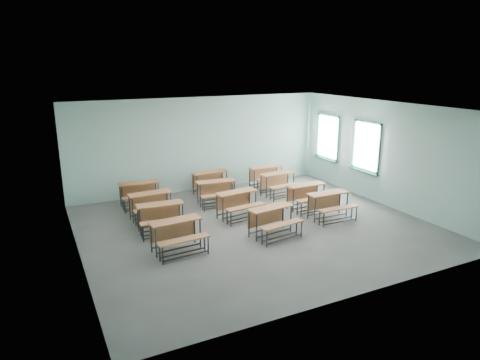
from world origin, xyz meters
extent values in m
cube|color=slate|center=(0.00, 0.00, -0.01)|extent=(9.00, 8.00, 0.02)
cube|color=white|center=(0.00, 0.00, 3.21)|extent=(9.00, 8.00, 0.02)
cube|color=#A6CFC6|center=(0.00, 4.01, 1.60)|extent=(9.00, 0.02, 3.20)
cube|color=#A6CFC6|center=(0.00, -4.01, 1.60)|extent=(9.00, 0.02, 3.20)
cube|color=#A6CFC6|center=(-4.51, 0.00, 1.60)|extent=(0.02, 8.00, 3.20)
cube|color=#A6CFC6|center=(4.51, 0.00, 1.60)|extent=(0.02, 8.00, 3.20)
cube|color=#1A4A45|center=(4.47, 2.80, 0.93)|extent=(0.06, 1.20, 0.06)
cube|color=#1A4A45|center=(4.47, 2.80, 2.47)|extent=(0.06, 1.20, 0.06)
cube|color=#1A4A45|center=(4.47, 2.23, 1.70)|extent=(0.06, 0.06, 1.60)
cube|color=#1A4A45|center=(4.47, 3.37, 1.70)|extent=(0.06, 0.06, 1.60)
cube|color=#1A4A45|center=(4.47, 2.80, 1.70)|extent=(0.04, 0.04, 1.48)
cube|color=#1A4A45|center=(4.47, 2.80, 1.70)|extent=(0.04, 1.08, 0.04)
cube|color=#1A4A45|center=(4.43, 2.80, 0.87)|extent=(0.14, 1.28, 0.04)
cube|color=white|center=(4.50, 2.80, 1.70)|extent=(0.01, 1.08, 1.48)
cube|color=#1A4A45|center=(4.47, 0.80, 0.93)|extent=(0.06, 1.20, 0.06)
cube|color=#1A4A45|center=(4.47, 0.80, 2.47)|extent=(0.06, 1.20, 0.06)
cube|color=#1A4A45|center=(4.47, 0.23, 1.70)|extent=(0.06, 0.06, 1.60)
cube|color=#1A4A45|center=(4.47, 1.37, 1.70)|extent=(0.06, 0.06, 1.60)
cube|color=#1A4A45|center=(4.47, 0.80, 1.70)|extent=(0.04, 0.04, 1.48)
cube|color=#1A4A45|center=(4.47, 0.80, 1.70)|extent=(0.04, 1.08, 0.04)
cube|color=#1A4A45|center=(4.43, 0.80, 0.87)|extent=(0.14, 1.28, 0.04)
cube|color=white|center=(4.50, 0.80, 1.70)|extent=(0.01, 1.08, 1.48)
cube|color=#B0693F|center=(-2.39, -0.49, 0.74)|extent=(1.24, 0.49, 0.04)
cube|color=#B0693F|center=(-2.41, -0.30, 0.43)|extent=(1.15, 0.11, 0.42)
cylinder|color=#333537|center=(-2.93, -0.69, 0.36)|extent=(0.04, 0.04, 0.72)
cylinder|color=#333537|center=(-1.83, -0.61, 0.36)|extent=(0.04, 0.04, 0.72)
cylinder|color=#333537|center=(-2.96, -0.37, 0.36)|extent=(0.04, 0.04, 0.72)
cylinder|color=#333537|center=(-1.85, -0.28, 0.36)|extent=(0.04, 0.04, 0.72)
cube|color=#333537|center=(-2.38, -0.65, 0.10)|extent=(1.11, 0.11, 0.03)
cube|color=#333537|center=(-2.40, -0.32, 0.10)|extent=(1.11, 0.11, 0.03)
cube|color=#B0693F|center=(-2.36, -0.97, 0.44)|extent=(1.23, 0.34, 0.04)
cylinder|color=#333537|center=(-2.90, -1.11, 0.21)|extent=(0.04, 0.04, 0.42)
cylinder|color=#333537|center=(-1.79, -1.02, 0.21)|extent=(0.04, 0.04, 0.42)
cylinder|color=#333537|center=(-2.92, -0.91, 0.21)|extent=(0.04, 0.04, 0.42)
cylinder|color=#333537|center=(-1.81, -0.83, 0.21)|extent=(0.04, 0.04, 0.42)
cube|color=#333537|center=(-2.35, -1.06, 0.08)|extent=(1.11, 0.11, 0.03)
cube|color=#333537|center=(-2.36, -0.87, 0.08)|extent=(1.11, 0.11, 0.03)
cube|color=#B0693F|center=(0.08, -0.67, 0.74)|extent=(1.26, 0.57, 0.04)
cube|color=#B0693F|center=(0.05, -0.48, 0.43)|extent=(1.14, 0.18, 0.42)
cylinder|color=#333537|center=(-0.45, -0.90, 0.36)|extent=(0.04, 0.04, 0.72)
cylinder|color=#333537|center=(0.65, -0.75, 0.36)|extent=(0.04, 0.04, 0.72)
cylinder|color=#333537|center=(-0.50, -0.58, 0.36)|extent=(0.04, 0.04, 0.72)
cylinder|color=#333537|center=(0.60, -0.43, 0.36)|extent=(0.04, 0.04, 0.72)
cube|color=#333537|center=(0.10, -0.83, 0.10)|extent=(1.10, 0.18, 0.03)
cube|color=#333537|center=(0.05, -0.51, 0.10)|extent=(1.10, 0.18, 0.03)
cube|color=#B0693F|center=(0.14, -1.15, 0.44)|extent=(1.24, 0.41, 0.04)
cylinder|color=#333537|center=(-0.40, -1.32, 0.21)|extent=(0.04, 0.04, 0.42)
cylinder|color=#333537|center=(0.71, -1.17, 0.21)|extent=(0.04, 0.04, 0.42)
cylinder|color=#333537|center=(-0.42, -1.13, 0.21)|extent=(0.04, 0.04, 0.42)
cylinder|color=#333537|center=(0.68, -0.98, 0.21)|extent=(0.04, 0.04, 0.42)
cube|color=#333537|center=(0.16, -1.24, 0.08)|extent=(1.10, 0.18, 0.03)
cube|color=#333537|center=(0.13, -1.05, 0.08)|extent=(1.10, 0.18, 0.03)
cube|color=#B0693F|center=(2.17, -0.31, 0.74)|extent=(1.22, 0.42, 0.04)
cube|color=#B0693F|center=(2.18, -0.12, 0.43)|extent=(1.15, 0.03, 0.42)
cylinder|color=#333537|center=(1.62, -0.46, 0.36)|extent=(0.04, 0.04, 0.72)
cylinder|color=#333537|center=(2.73, -0.48, 0.36)|extent=(0.04, 0.04, 0.72)
cylinder|color=#333537|center=(1.62, -0.14, 0.36)|extent=(0.04, 0.04, 0.72)
cylinder|color=#333537|center=(2.73, -0.15, 0.36)|extent=(0.04, 0.04, 0.72)
cube|color=#333537|center=(2.17, -0.47, 0.10)|extent=(1.11, 0.04, 0.03)
cube|color=#333537|center=(2.18, -0.15, 0.10)|extent=(1.11, 0.04, 0.03)
cube|color=#B0693F|center=(2.17, -0.79, 0.44)|extent=(1.21, 0.27, 0.04)
cylinder|color=#333537|center=(1.61, -0.88, 0.21)|extent=(0.04, 0.04, 0.42)
cylinder|color=#333537|center=(2.72, -0.90, 0.21)|extent=(0.04, 0.04, 0.42)
cylinder|color=#333537|center=(1.61, -0.69, 0.21)|extent=(0.04, 0.04, 0.42)
cylinder|color=#333537|center=(2.73, -0.70, 0.21)|extent=(0.04, 0.04, 0.42)
cube|color=#333537|center=(2.17, -0.89, 0.08)|extent=(1.11, 0.04, 0.03)
cube|color=#333537|center=(2.17, -0.70, 0.08)|extent=(1.11, 0.04, 0.03)
cube|color=#B0693F|center=(-2.38, 0.84, 0.74)|extent=(1.24, 0.50, 0.04)
cube|color=#B0693F|center=(-2.37, 1.03, 0.43)|extent=(1.15, 0.11, 0.42)
cylinder|color=#333537|center=(-2.95, 0.72, 0.36)|extent=(0.04, 0.04, 0.72)
cylinder|color=#333537|center=(-1.84, 0.64, 0.36)|extent=(0.04, 0.04, 0.72)
cylinder|color=#333537|center=(-2.92, 1.05, 0.36)|extent=(0.04, 0.04, 0.72)
cylinder|color=#333537|center=(-1.82, 0.96, 0.36)|extent=(0.04, 0.04, 0.72)
cube|color=#333537|center=(-2.39, 0.68, 0.10)|extent=(1.11, 0.12, 0.03)
cube|color=#333537|center=(-2.37, 1.00, 0.10)|extent=(1.11, 0.12, 0.03)
cube|color=#B0693F|center=(-2.42, 0.36, 0.44)|extent=(1.23, 0.35, 0.04)
cylinder|color=#333537|center=(-2.98, 0.31, 0.21)|extent=(0.04, 0.04, 0.42)
cylinder|color=#333537|center=(-1.87, 0.22, 0.21)|extent=(0.04, 0.04, 0.42)
cylinder|color=#333537|center=(-2.97, 0.50, 0.21)|extent=(0.04, 0.04, 0.42)
cylinder|color=#333537|center=(-1.86, 0.41, 0.21)|extent=(0.04, 0.04, 0.42)
cube|color=#333537|center=(-2.43, 0.26, 0.08)|extent=(1.11, 0.12, 0.03)
cube|color=#333537|center=(-2.41, 0.45, 0.08)|extent=(1.11, 0.12, 0.03)
cube|color=#B0693F|center=(-0.11, 0.94, 0.74)|extent=(1.25, 0.54, 0.04)
cube|color=#B0693F|center=(-0.14, 1.12, 0.43)|extent=(1.15, 0.16, 0.42)
cylinder|color=#333537|center=(-0.65, 0.71, 0.36)|extent=(0.04, 0.04, 0.72)
cylinder|color=#333537|center=(0.46, 0.84, 0.36)|extent=(0.04, 0.04, 0.72)
cylinder|color=#333537|center=(-0.68, 1.03, 0.36)|extent=(0.04, 0.04, 0.72)
cylinder|color=#333537|center=(0.42, 1.16, 0.36)|extent=(0.04, 0.04, 0.72)
cube|color=#333537|center=(-0.09, 0.78, 0.10)|extent=(1.11, 0.16, 0.03)
cube|color=#333537|center=(-0.13, 1.10, 0.10)|extent=(1.11, 0.16, 0.03)
cube|color=#B0693F|center=(-0.06, 0.46, 0.44)|extent=(1.23, 0.39, 0.04)
cylinder|color=#333537|center=(-0.60, 0.29, 0.21)|extent=(0.04, 0.04, 0.42)
cylinder|color=#333537|center=(0.51, 0.43, 0.21)|extent=(0.04, 0.04, 0.42)
cylinder|color=#333537|center=(-0.62, 0.49, 0.21)|extent=(0.04, 0.04, 0.42)
cylinder|color=#333537|center=(0.48, 0.62, 0.21)|extent=(0.04, 0.04, 0.42)
cube|color=#333537|center=(-0.04, 0.36, 0.08)|extent=(1.11, 0.16, 0.03)
cube|color=#333537|center=(-0.07, 0.55, 0.08)|extent=(1.11, 0.16, 0.03)
cube|color=#B0693F|center=(2.09, 0.68, 0.74)|extent=(1.22, 0.42, 0.04)
cube|color=#B0693F|center=(2.09, 0.87, 0.43)|extent=(1.15, 0.03, 0.42)
cylinder|color=#333537|center=(1.54, 0.51, 0.36)|extent=(0.04, 0.04, 0.72)
cylinder|color=#333537|center=(2.65, 0.52, 0.36)|extent=(0.04, 0.04, 0.72)
cylinder|color=#333537|center=(1.54, 0.83, 0.36)|extent=(0.04, 0.04, 0.72)
cylinder|color=#333537|center=(2.65, 0.85, 0.36)|extent=(0.04, 0.04, 0.72)
cube|color=#333537|center=(2.10, 0.52, 0.10)|extent=(1.11, 0.04, 0.03)
cube|color=#333537|center=(2.09, 0.84, 0.10)|extent=(1.11, 0.04, 0.03)
cube|color=#B0693F|center=(2.10, 0.19, 0.44)|extent=(1.21, 0.26, 0.04)
cylinder|color=#333537|center=(1.55, 0.09, 0.21)|extent=(0.04, 0.04, 0.42)
cylinder|color=#333537|center=(2.66, 0.10, 0.21)|extent=(0.04, 0.04, 0.42)
cylinder|color=#333537|center=(1.54, 0.28, 0.21)|extent=(0.04, 0.04, 0.42)
cylinder|color=#333537|center=(2.65, 0.30, 0.21)|extent=(0.04, 0.04, 0.42)
cube|color=#333537|center=(2.10, 0.10, 0.08)|extent=(1.11, 0.04, 0.03)
cube|color=#333537|center=(2.10, 0.29, 0.08)|extent=(1.11, 0.04, 0.03)
cube|color=#B0693F|center=(-2.37, 1.90, 0.74)|extent=(1.23, 0.47, 0.04)
cube|color=#B0693F|center=(-2.38, 2.09, 0.43)|extent=(1.15, 0.08, 0.42)
cylinder|color=#333537|center=(-2.91, 1.71, 0.36)|extent=(0.04, 0.04, 0.72)
cylinder|color=#333537|center=(-1.80, 1.77, 0.36)|extent=(0.04, 0.04, 0.72)
cylinder|color=#333537|center=(-2.93, 2.03, 0.36)|extent=(0.04, 0.04, 0.72)
cylinder|color=#333537|center=(-1.82, 2.09, 0.36)|extent=(0.04, 0.04, 0.72)
cube|color=#333537|center=(-2.36, 1.74, 0.10)|extent=(1.11, 0.09, 0.03)
cube|color=#333537|center=(-2.38, 2.06, 0.10)|extent=(1.11, 0.09, 0.03)
cube|color=#B0693F|center=(-2.34, 1.42, 0.44)|extent=(1.22, 0.32, 0.04)
cylinder|color=#333537|center=(-2.89, 1.29, 0.21)|extent=(0.04, 0.04, 0.42)
cylinder|color=#333537|center=(-1.78, 1.35, 0.21)|extent=(0.04, 0.04, 0.42)
cylinder|color=#333537|center=(-2.90, 1.48, 0.21)|extent=(0.04, 0.04, 0.42)
cylinder|color=#333537|center=(-1.79, 1.54, 0.21)|extent=(0.04, 0.04, 0.42)
cube|color=#333537|center=(-2.34, 1.32, 0.08)|extent=(1.11, 0.09, 0.03)
cube|color=#333537|center=(-2.35, 1.51, 0.08)|extent=(1.11, 0.09, 0.03)
cube|color=#B0693F|center=(-0.20, 2.24, 0.74)|extent=(1.25, 0.53, 0.04)
cube|color=#B0693F|center=(-0.18, 2.42, 0.43)|extent=(1.15, 0.14, 0.42)
cylinder|color=#333537|center=(-0.77, 2.13, 0.36)|extent=(0.04, 0.04, 0.72)
cylinder|color=#333537|center=(0.34, 2.02, 0.36)|extent=(0.04, 0.04, 0.72)
cylinder|color=#333537|center=(-0.73, 2.46, 0.36)|extent=(0.04, 0.04, 0.72)
cylinder|color=#333537|center=(0.37, 2.34, 0.36)|extent=(0.04, 0.04, 0.72)
cube|color=#333537|center=(-0.21, 2.08, 0.10)|extent=(1.11, 0.14, 0.03)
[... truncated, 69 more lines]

